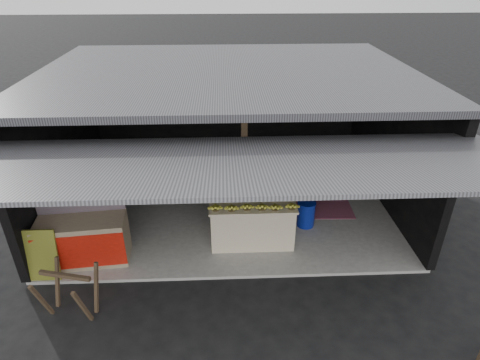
{
  "coord_description": "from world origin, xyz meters",
  "views": [
    {
      "loc": [
        -0.09,
        -5.27,
        4.84
      ],
      "look_at": [
        0.2,
        1.56,
        1.1
      ],
      "focal_mm": 30.0,
      "sensor_mm": 36.0,
      "label": 1
    }
  ],
  "objects_px": {
    "white_crate": "(255,193)",
    "plastic_chair": "(323,171)",
    "banana_table": "(252,219)",
    "sawhorse": "(68,289)",
    "neighbor_stall": "(83,238)",
    "water_barrel": "(306,214)"
  },
  "relations": [
    {
      "from": "white_crate",
      "to": "plastic_chair",
      "type": "distance_m",
      "value": 1.83
    },
    {
      "from": "banana_table",
      "to": "sawhorse",
      "type": "bearing_deg",
      "value": -148.62
    },
    {
      "from": "banana_table",
      "to": "neighbor_stall",
      "type": "height_order",
      "value": "neighbor_stall"
    },
    {
      "from": "water_barrel",
      "to": "plastic_chair",
      "type": "bearing_deg",
      "value": 65.02
    },
    {
      "from": "neighbor_stall",
      "to": "sawhorse",
      "type": "distance_m",
      "value": 1.26
    },
    {
      "from": "neighbor_stall",
      "to": "sawhorse",
      "type": "bearing_deg",
      "value": -89.1
    },
    {
      "from": "banana_table",
      "to": "plastic_chair",
      "type": "relative_size",
      "value": 1.67
    },
    {
      "from": "white_crate",
      "to": "water_barrel",
      "type": "distance_m",
      "value": 1.15
    },
    {
      "from": "plastic_chair",
      "to": "banana_table",
      "type": "bearing_deg",
      "value": -138.85
    },
    {
      "from": "neighbor_stall",
      "to": "plastic_chair",
      "type": "height_order",
      "value": "neighbor_stall"
    },
    {
      "from": "white_crate",
      "to": "sawhorse",
      "type": "height_order",
      "value": "white_crate"
    },
    {
      "from": "banana_table",
      "to": "plastic_chair",
      "type": "height_order",
      "value": "plastic_chair"
    },
    {
      "from": "water_barrel",
      "to": "plastic_chair",
      "type": "distance_m",
      "value": 1.48
    },
    {
      "from": "banana_table",
      "to": "water_barrel",
      "type": "distance_m",
      "value": 1.21
    },
    {
      "from": "neighbor_stall",
      "to": "plastic_chair",
      "type": "xyz_separation_m",
      "value": [
        4.78,
        2.21,
        0.09
      ]
    },
    {
      "from": "banana_table",
      "to": "water_barrel",
      "type": "relative_size",
      "value": 3.08
    },
    {
      "from": "neighbor_stall",
      "to": "sawhorse",
      "type": "relative_size",
      "value": 1.83
    },
    {
      "from": "white_crate",
      "to": "plastic_chair",
      "type": "relative_size",
      "value": 1.06
    },
    {
      "from": "sawhorse",
      "to": "water_barrel",
      "type": "relative_size",
      "value": 1.65
    },
    {
      "from": "sawhorse",
      "to": "plastic_chair",
      "type": "relative_size",
      "value": 0.9
    },
    {
      "from": "water_barrel",
      "to": "plastic_chair",
      "type": "xyz_separation_m",
      "value": [
        0.61,
        1.31,
        0.3
      ]
    },
    {
      "from": "neighbor_stall",
      "to": "water_barrel",
      "type": "height_order",
      "value": "neighbor_stall"
    }
  ]
}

